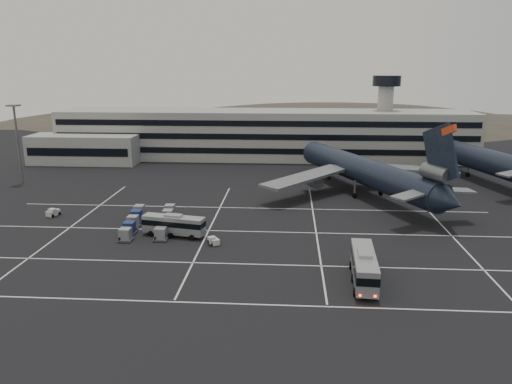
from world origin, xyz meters
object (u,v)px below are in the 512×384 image
bus_near (364,265)px  bus_far (174,224)px  tug_a (53,213)px  uld_cluster (149,222)px  trijet_main (365,171)px

bus_near → bus_far: (-28.25, 15.94, -0.32)m
tug_a → uld_cluster: (19.51, -5.10, 0.32)m
tug_a → uld_cluster: bearing=1.6°
bus_far → tug_a: (-24.73, 9.23, -1.31)m
bus_far → uld_cluster: bearing=63.4°
trijet_main → bus_near: size_ratio=4.52×
trijet_main → bus_near: 45.01m
trijet_main → uld_cluster: 46.87m
bus_far → bus_near: bearing=-107.6°
bus_near → bus_far: 32.44m
trijet_main → bus_far: bearing=-164.3°
trijet_main → uld_cluster: (-39.80, -24.38, -4.24)m
trijet_main → bus_far: size_ratio=5.17×
trijet_main → bus_far: 44.94m
tug_a → bus_near: bearing=-9.2°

